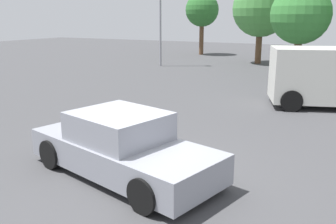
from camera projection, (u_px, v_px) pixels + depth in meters
ground_plane at (140, 175)px, 7.74m from camera, size 80.00×80.00×0.00m
sedan_foreground at (122, 147)px, 7.64m from camera, size 4.56×2.71×1.33m
tree_back_center at (202, 10)px, 31.59m from camera, size 2.84×2.84×5.22m
tree_back_right at (261, 9)px, 25.37m from camera, size 3.86×3.86×5.70m
tree_far_right at (301, 15)px, 19.73m from camera, size 3.18×3.18×4.93m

